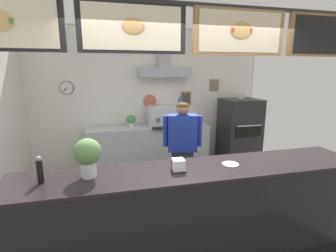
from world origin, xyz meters
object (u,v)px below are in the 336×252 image
at_px(napkin_holder, 178,165).
at_px(shop_worker, 182,149).
at_px(basil_vase, 88,156).
at_px(potted_thyme, 195,118).
at_px(espresso_machine, 161,116).
at_px(potted_basil, 131,120).
at_px(condiment_plate, 230,164).
at_px(pepper_grinder, 40,170).
at_px(pizza_oven, 239,133).

bearing_deg(napkin_holder, shop_worker, 71.23).
bearing_deg(napkin_holder, basil_vase, 176.31).
xyz_separation_m(napkin_holder, basil_vase, (-0.86, 0.06, 0.16)).
bearing_deg(potted_thyme, espresso_machine, -176.13).
distance_m(potted_basil, potted_thyme, 1.34).
height_order(shop_worker, potted_thyme, shop_worker).
bearing_deg(basil_vase, condiment_plate, -1.49).
xyz_separation_m(shop_worker, napkin_holder, (-0.43, -1.26, 0.26)).
height_order(espresso_machine, potted_basil, espresso_machine).
bearing_deg(napkin_holder, pepper_grinder, 178.91).
bearing_deg(potted_basil, potted_thyme, 0.00).
distance_m(pizza_oven, pepper_grinder, 4.07).
bearing_deg(potted_thyme, pizza_oven, -16.52).
distance_m(pizza_oven, potted_basil, 2.29).
bearing_deg(potted_thyme, condiment_plate, -101.52).
distance_m(potted_basil, pepper_grinder, 2.81).
height_order(pizza_oven, condiment_plate, pizza_oven).
bearing_deg(basil_vase, potted_basil, 75.99).
xyz_separation_m(pizza_oven, shop_worker, (-1.60, -1.09, 0.11)).
height_order(espresso_machine, potted_thyme, espresso_machine).
bearing_deg(pepper_grinder, potted_thyme, 47.38).
distance_m(napkin_holder, basil_vase, 0.88).
bearing_deg(basil_vase, shop_worker, 43.06).
height_order(pizza_oven, potted_thyme, pizza_oven).
bearing_deg(pizza_oven, potted_basil, 173.18).
xyz_separation_m(espresso_machine, basil_vase, (-1.23, -2.52, 0.13)).
bearing_deg(espresso_machine, shop_worker, -87.40).
xyz_separation_m(potted_thyme, napkin_holder, (-1.12, -2.63, 0.05)).
bearing_deg(pizza_oven, basil_vase, -141.47).
distance_m(pizza_oven, espresso_machine, 1.72).
bearing_deg(espresso_machine, basil_vase, -116.09).
height_order(shop_worker, pepper_grinder, shop_worker).
distance_m(potted_thyme, condiment_plate, 2.66).
bearing_deg(potted_basil, condiment_plate, -72.75).
bearing_deg(condiment_plate, napkin_holder, -178.24).
xyz_separation_m(pizza_oven, napkin_holder, (-2.03, -2.36, 0.37)).
xyz_separation_m(potted_basil, napkin_holder, (0.22, -2.63, 0.03)).
xyz_separation_m(shop_worker, basil_vase, (-1.29, -1.21, 0.42)).
relative_size(pizza_oven, espresso_machine, 3.09).
bearing_deg(condiment_plate, shop_worker, 97.22).
bearing_deg(napkin_holder, condiment_plate, 1.76).
distance_m(espresso_machine, pepper_grinder, 3.04).
height_order(condiment_plate, pepper_grinder, pepper_grinder).
distance_m(potted_basil, condiment_plate, 2.73).
bearing_deg(shop_worker, pepper_grinder, 48.75).
relative_size(shop_worker, espresso_machine, 3.11).
relative_size(shop_worker, napkin_holder, 10.54).
height_order(pizza_oven, napkin_holder, pizza_oven).
bearing_deg(pizza_oven, pepper_grinder, -144.75).
xyz_separation_m(espresso_machine, napkin_holder, (-0.37, -2.58, -0.03)).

